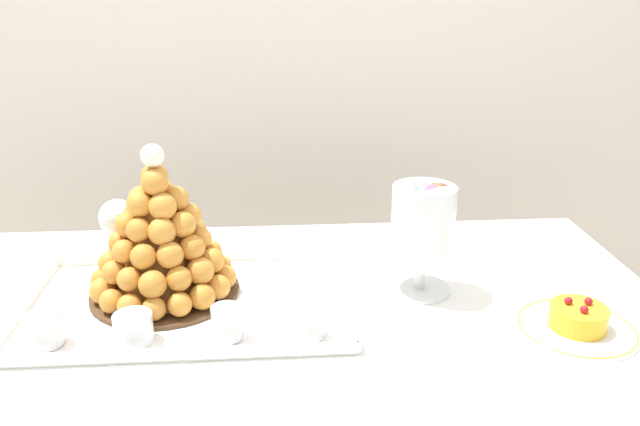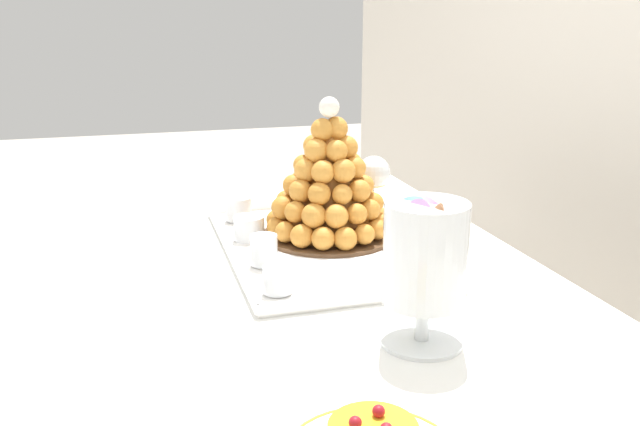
{
  "view_description": "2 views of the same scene",
  "coord_description": "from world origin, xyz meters",
  "px_view_note": "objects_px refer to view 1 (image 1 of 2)",
  "views": [
    {
      "loc": [
        0.01,
        -0.97,
        1.3
      ],
      "look_at": [
        0.07,
        -0.04,
        0.95
      ],
      "focal_mm": 35.35,
      "sensor_mm": 36.0,
      "label": 1
    },
    {
      "loc": [
        1.09,
        -0.3,
        1.19
      ],
      "look_at": [
        0.03,
        0.01,
        0.86
      ],
      "focal_mm": 38.53,
      "sensor_mm": 36.0,
      "label": 2
    }
  ],
  "objects_px": {
    "serving_tray": "(190,303)",
    "dessert_cup_mid_right": "(309,325)",
    "fruit_tart_plate": "(577,322)",
    "dessert_cup_centre": "(227,324)",
    "croquembouche": "(160,239)",
    "dessert_cup_mid_left": "(134,329)",
    "macaron_goblet": "(422,227)",
    "dessert_cup_left": "(44,331)",
    "wine_glass": "(118,220)"
  },
  "relations": [
    {
      "from": "croquembouche",
      "to": "macaron_goblet",
      "type": "height_order",
      "value": "croquembouche"
    },
    {
      "from": "dessert_cup_mid_left",
      "to": "fruit_tart_plate",
      "type": "xyz_separation_m",
      "value": [
        0.74,
        -0.01,
        -0.02
      ]
    },
    {
      "from": "serving_tray",
      "to": "macaron_goblet",
      "type": "distance_m",
      "value": 0.45
    },
    {
      "from": "dessert_cup_left",
      "to": "dessert_cup_mid_left",
      "type": "bearing_deg",
      "value": -0.83
    },
    {
      "from": "dessert_cup_mid_left",
      "to": "macaron_goblet",
      "type": "relative_size",
      "value": 0.28
    },
    {
      "from": "dessert_cup_left",
      "to": "macaron_goblet",
      "type": "xyz_separation_m",
      "value": [
        0.65,
        0.16,
        0.1
      ]
    },
    {
      "from": "serving_tray",
      "to": "dessert_cup_mid_right",
      "type": "xyz_separation_m",
      "value": [
        0.21,
        -0.13,
        0.02
      ]
    },
    {
      "from": "serving_tray",
      "to": "dessert_cup_centre",
      "type": "height_order",
      "value": "dessert_cup_centre"
    },
    {
      "from": "dessert_cup_left",
      "to": "dessert_cup_mid_left",
      "type": "height_order",
      "value": "dessert_cup_left"
    },
    {
      "from": "croquembouche",
      "to": "dessert_cup_mid_left",
      "type": "xyz_separation_m",
      "value": [
        -0.02,
        -0.16,
        -0.09
      ]
    },
    {
      "from": "serving_tray",
      "to": "fruit_tart_plate",
      "type": "xyz_separation_m",
      "value": [
        0.67,
        -0.13,
        0.01
      ]
    },
    {
      "from": "dessert_cup_mid_right",
      "to": "fruit_tart_plate",
      "type": "distance_m",
      "value": 0.46
    },
    {
      "from": "dessert_cup_centre",
      "to": "wine_glass",
      "type": "height_order",
      "value": "wine_glass"
    },
    {
      "from": "serving_tray",
      "to": "croquembouche",
      "type": "distance_m",
      "value": 0.13
    },
    {
      "from": "dessert_cup_centre",
      "to": "dessert_cup_mid_right",
      "type": "distance_m",
      "value": 0.14
    },
    {
      "from": "dessert_cup_mid_left",
      "to": "macaron_goblet",
      "type": "height_order",
      "value": "macaron_goblet"
    },
    {
      "from": "dessert_cup_mid_left",
      "to": "fruit_tart_plate",
      "type": "bearing_deg",
      "value": -0.39
    },
    {
      "from": "dessert_cup_left",
      "to": "dessert_cup_centre",
      "type": "xyz_separation_m",
      "value": [
        0.29,
        -0.0,
        0.0
      ]
    },
    {
      "from": "dessert_cup_centre",
      "to": "dessert_cup_mid_right",
      "type": "height_order",
      "value": "dessert_cup_centre"
    },
    {
      "from": "serving_tray",
      "to": "dessert_cup_left",
      "type": "xyz_separation_m",
      "value": [
        -0.22,
        -0.12,
        0.03
      ]
    },
    {
      "from": "dessert_cup_centre",
      "to": "wine_glass",
      "type": "distance_m",
      "value": 0.39
    },
    {
      "from": "serving_tray",
      "to": "macaron_goblet",
      "type": "bearing_deg",
      "value": 4.29
    },
    {
      "from": "macaron_goblet",
      "to": "fruit_tart_plate",
      "type": "relative_size",
      "value": 1.12
    },
    {
      "from": "serving_tray",
      "to": "macaron_goblet",
      "type": "height_order",
      "value": "macaron_goblet"
    },
    {
      "from": "dessert_cup_mid_right",
      "to": "macaron_goblet",
      "type": "distance_m",
      "value": 0.29
    },
    {
      "from": "macaron_goblet",
      "to": "fruit_tart_plate",
      "type": "bearing_deg",
      "value": -34.33
    },
    {
      "from": "dessert_cup_centre",
      "to": "fruit_tart_plate",
      "type": "xyz_separation_m",
      "value": [
        0.59,
        -0.01,
        -0.02
      ]
    },
    {
      "from": "dessert_cup_mid_left",
      "to": "dessert_cup_mid_right",
      "type": "xyz_separation_m",
      "value": [
        0.29,
        -0.0,
        -0.0
      ]
    },
    {
      "from": "wine_glass",
      "to": "dessert_cup_mid_left",
      "type": "bearing_deg",
      "value": -74.31
    },
    {
      "from": "dessert_cup_left",
      "to": "macaron_goblet",
      "type": "distance_m",
      "value": 0.67
    },
    {
      "from": "dessert_cup_left",
      "to": "fruit_tart_plate",
      "type": "relative_size",
      "value": 0.29
    },
    {
      "from": "serving_tray",
      "to": "dessert_cup_mid_right",
      "type": "relative_size",
      "value": 11.89
    },
    {
      "from": "croquembouche",
      "to": "wine_glass",
      "type": "xyz_separation_m",
      "value": [
        -0.11,
        0.14,
        -0.01
      ]
    },
    {
      "from": "fruit_tart_plate",
      "to": "dessert_cup_centre",
      "type": "bearing_deg",
      "value": 179.51
    },
    {
      "from": "dessert_cup_mid_right",
      "to": "wine_glass",
      "type": "xyz_separation_m",
      "value": [
        -0.37,
        0.31,
        0.08
      ]
    },
    {
      "from": "croquembouche",
      "to": "dessert_cup_mid_left",
      "type": "distance_m",
      "value": 0.19
    },
    {
      "from": "croquembouche",
      "to": "macaron_goblet",
      "type": "xyz_separation_m",
      "value": [
        0.48,
        -0.01,
        0.01
      ]
    },
    {
      "from": "croquembouche",
      "to": "fruit_tart_plate",
      "type": "xyz_separation_m",
      "value": [
        0.72,
        -0.17,
        -0.1
      ]
    },
    {
      "from": "dessert_cup_mid_right",
      "to": "macaron_goblet",
      "type": "height_order",
      "value": "macaron_goblet"
    },
    {
      "from": "macaron_goblet",
      "to": "dessert_cup_mid_left",
      "type": "bearing_deg",
      "value": -162.7
    },
    {
      "from": "dessert_cup_centre",
      "to": "dessert_cup_mid_right",
      "type": "bearing_deg",
      "value": -2.11
    },
    {
      "from": "croquembouche",
      "to": "dessert_cup_mid_right",
      "type": "height_order",
      "value": "croquembouche"
    },
    {
      "from": "dessert_cup_centre",
      "to": "fruit_tart_plate",
      "type": "height_order",
      "value": "dessert_cup_centre"
    },
    {
      "from": "croquembouche",
      "to": "macaron_goblet",
      "type": "relative_size",
      "value": 1.28
    },
    {
      "from": "dessert_cup_centre",
      "to": "wine_glass",
      "type": "relative_size",
      "value": 0.38
    },
    {
      "from": "serving_tray",
      "to": "croquembouche",
      "type": "height_order",
      "value": "croquembouche"
    },
    {
      "from": "dessert_cup_left",
      "to": "croquembouche",
      "type": "bearing_deg",
      "value": 43.9
    },
    {
      "from": "serving_tray",
      "to": "dessert_cup_centre",
      "type": "xyz_separation_m",
      "value": [
        0.08,
        -0.12,
        0.03
      ]
    },
    {
      "from": "serving_tray",
      "to": "fruit_tart_plate",
      "type": "bearing_deg",
      "value": -10.98
    },
    {
      "from": "dessert_cup_mid_right",
      "to": "macaron_goblet",
      "type": "relative_size",
      "value": 0.22
    }
  ]
}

